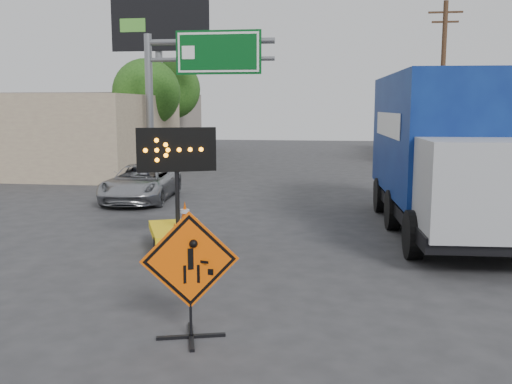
% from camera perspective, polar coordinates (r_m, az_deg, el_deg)
% --- Properties ---
extents(ground, '(100.00, 100.00, 0.00)m').
position_cam_1_polar(ground, '(9.48, -7.21, -12.71)').
color(ground, '#2D2D30').
rests_on(ground, ground).
extents(curb_right, '(0.40, 60.00, 0.12)m').
position_cam_1_polar(curb_right, '(24.24, 19.42, 0.07)').
color(curb_right, gray).
rests_on(curb_right, ground).
extents(storefront_left_near, '(14.00, 10.00, 4.00)m').
position_cam_1_polar(storefront_left_near, '(32.91, -21.92, 5.45)').
color(storefront_left_near, tan).
rests_on(storefront_left_near, ground).
extents(storefront_left_far, '(12.00, 10.00, 4.40)m').
position_cam_1_polar(storefront_left_far, '(45.95, -14.30, 6.75)').
color(storefront_left_far, gray).
rests_on(storefront_left_far, ground).
extents(building_right_far, '(10.00, 14.00, 4.60)m').
position_cam_1_polar(building_right_far, '(39.97, 23.58, 6.22)').
color(building_right_far, tan).
rests_on(building_right_far, ground).
extents(highway_gantry, '(6.18, 0.38, 6.90)m').
position_cam_1_polar(highway_gantry, '(27.38, -6.53, 11.93)').
color(highway_gantry, slate).
rests_on(highway_gantry, ground).
extents(billboard, '(6.10, 0.54, 9.85)m').
position_cam_1_polar(billboard, '(36.24, -9.55, 14.65)').
color(billboard, slate).
rests_on(billboard, ground).
extents(utility_pole_far, '(1.80, 0.26, 9.00)m').
position_cam_1_polar(utility_pole_far, '(33.03, 18.13, 10.31)').
color(utility_pole_far, '#462E1E').
rests_on(utility_pole_far, ground).
extents(tree_left_near, '(3.71, 3.71, 6.03)m').
position_cam_1_polar(tree_left_near, '(32.24, -10.91, 9.70)').
color(tree_left_near, '#462E1E').
rests_on(tree_left_near, ground).
extents(tree_left_far, '(4.10, 4.10, 6.66)m').
position_cam_1_polar(tree_left_far, '(40.18, -8.56, 10.12)').
color(tree_left_far, '#462E1E').
rests_on(tree_left_far, ground).
extents(construction_sign, '(1.41, 1.01, 1.93)m').
position_cam_1_polar(construction_sign, '(8.51, -6.62, -7.99)').
color(construction_sign, black).
rests_on(construction_sign, ground).
extents(arrow_board, '(1.94, 2.38, 2.95)m').
position_cam_1_polar(arrow_board, '(13.79, -7.82, -3.12)').
color(arrow_board, yellow).
rests_on(arrow_board, ground).
extents(pickup_truck, '(2.55, 4.91, 1.32)m').
position_cam_1_polar(pickup_truck, '(21.28, -11.40, 0.91)').
color(pickup_truck, '#9EA0A5').
rests_on(pickup_truck, ground).
extents(box_truck, '(3.27, 9.22, 4.32)m').
position_cam_1_polar(box_truck, '(16.44, 18.18, 3.00)').
color(box_truck, black).
rests_on(box_truck, ground).
extents(cone_a, '(0.39, 0.39, 0.72)m').
position_cam_1_polar(cone_a, '(13.51, -5.58, -4.62)').
color(cone_a, '#ED5405').
rests_on(cone_a, ground).
extents(cone_b, '(0.37, 0.37, 0.64)m').
position_cam_1_polar(cone_b, '(14.06, -8.14, -4.32)').
color(cone_b, '#ED5405').
rests_on(cone_b, ground).
extents(cone_c, '(0.51, 0.51, 0.78)m').
position_cam_1_polar(cone_c, '(16.27, -7.12, -2.28)').
color(cone_c, '#ED5405').
rests_on(cone_c, ground).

